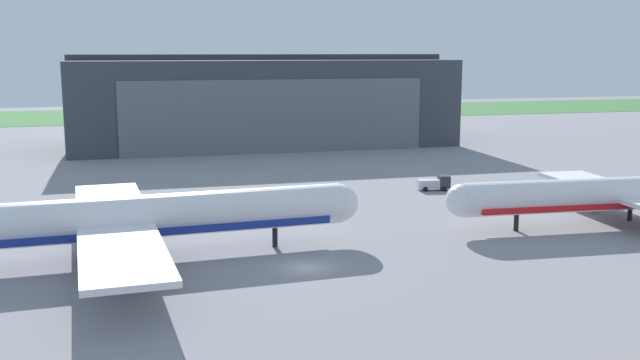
% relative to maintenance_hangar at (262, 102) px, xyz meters
% --- Properties ---
extents(ground_plane, '(440.00, 440.00, 0.00)m').
position_rel_maintenance_hangar_xyz_m(ground_plane, '(-13.51, -94.08, -9.35)').
color(ground_plane, gray).
extents(grass_field_strip, '(440.00, 56.00, 0.08)m').
position_rel_maintenance_hangar_xyz_m(grass_field_strip, '(-13.51, 81.21, -9.31)').
color(grass_field_strip, '#417B3D').
rests_on(grass_field_strip, ground_plane).
extents(maintenance_hangar, '(80.81, 31.41, 19.62)m').
position_rel_maintenance_hangar_xyz_m(maintenance_hangar, '(0.00, 0.00, 0.00)').
color(maintenance_hangar, '#383D47').
rests_on(maintenance_hangar, ground_plane).
extents(airliner_near_right, '(48.40, 42.39, 13.69)m').
position_rel_maintenance_hangar_xyz_m(airliner_near_right, '(-30.06, -86.77, -5.31)').
color(airliner_near_right, white).
rests_on(airliner_near_right, ground_plane).
extents(airliner_near_left, '(45.16, 34.95, 12.37)m').
position_rel_maintenance_hangar_xyz_m(airliner_near_left, '(27.48, -87.20, -5.66)').
color(airliner_near_left, silver).
rests_on(airliner_near_left, ground_plane).
extents(baggage_tug, '(4.95, 2.90, 2.16)m').
position_rel_maintenance_hangar_xyz_m(baggage_tug, '(14.44, -60.82, -8.29)').
color(baggage_tug, '#2D2D33').
rests_on(baggage_tug, ground_plane).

